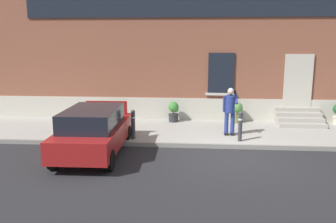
# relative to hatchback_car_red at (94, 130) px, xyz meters

# --- Properties ---
(ground_plane) EXTENTS (80.00, 80.00, 0.00)m
(ground_plane) POSITION_rel_hatchback_car_red_xyz_m (4.34, 0.02, -0.79)
(ground_plane) COLOR #232326
(sidewalk) EXTENTS (24.00, 3.60, 0.15)m
(sidewalk) POSITION_rel_hatchback_car_red_xyz_m (4.34, 2.82, -0.71)
(sidewalk) COLOR #99968E
(sidewalk) RESTS_ON ground
(curb_edge) EXTENTS (24.00, 0.12, 0.15)m
(curb_edge) POSITION_rel_hatchback_car_red_xyz_m (4.34, 0.96, -0.71)
(curb_edge) COLOR gray
(curb_edge) RESTS_ON ground
(building_facade) EXTENTS (24.00, 1.52, 7.50)m
(building_facade) POSITION_rel_hatchback_car_red_xyz_m (4.34, 5.31, 2.94)
(building_facade) COLOR brown
(building_facade) RESTS_ON ground
(entrance_stoop) EXTENTS (1.86, 1.28, 0.64)m
(entrance_stoop) POSITION_rel_hatchback_car_red_xyz_m (7.44, 4.14, -0.40)
(entrance_stoop) COLOR #9E998E
(entrance_stoop) RESTS_ON sidewalk
(hatchback_car_red) EXTENTS (1.84, 4.09, 1.50)m
(hatchback_car_red) POSITION_rel_hatchback_car_red_xyz_m (0.00, 0.00, 0.00)
(hatchback_car_red) COLOR maroon
(hatchback_car_red) RESTS_ON ground
(bollard_near_person) EXTENTS (0.15, 0.15, 1.04)m
(bollard_near_person) POSITION_rel_hatchback_car_red_xyz_m (4.71, 1.37, -0.08)
(bollard_near_person) COLOR #333338
(bollard_near_person) RESTS_ON sidewalk
(bollard_far_left) EXTENTS (0.15, 0.15, 1.04)m
(bollard_far_left) POSITION_rel_hatchback_car_red_xyz_m (1.00, 1.37, -0.08)
(bollard_far_left) COLOR #333338
(bollard_far_left) RESTS_ON sidewalk
(person_on_phone) EXTENTS (0.51, 0.47, 1.75)m
(person_on_phone) POSITION_rel_hatchback_car_red_xyz_m (4.41, 2.09, 0.36)
(person_on_phone) COLOR navy
(person_on_phone) RESTS_ON sidewalk
(planter_terracotta) EXTENTS (0.44, 0.44, 0.86)m
(planter_terracotta) POSITION_rel_hatchback_car_red_xyz_m (-0.44, 4.09, -0.18)
(planter_terracotta) COLOR #B25B38
(planter_terracotta) RESTS_ON sidewalk
(planter_charcoal) EXTENTS (0.44, 0.44, 0.86)m
(planter_charcoal) POSITION_rel_hatchback_car_red_xyz_m (2.25, 4.15, -0.18)
(planter_charcoal) COLOR #2D2D30
(planter_charcoal) RESTS_ON sidewalk
(planter_olive) EXTENTS (0.44, 0.44, 0.86)m
(planter_olive) POSITION_rel_hatchback_car_red_xyz_m (4.94, 4.22, -0.18)
(planter_olive) COLOR #606B38
(planter_olive) RESTS_ON sidewalk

